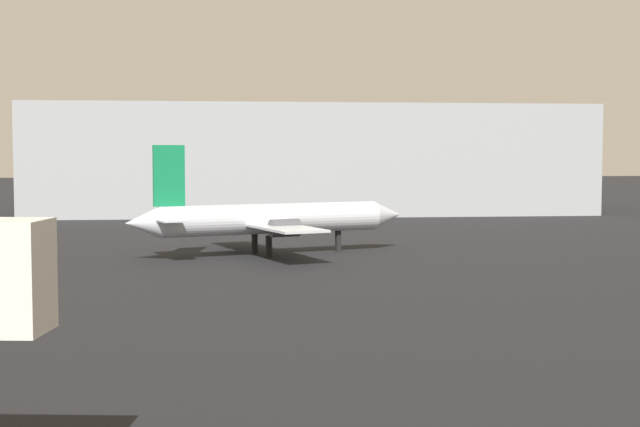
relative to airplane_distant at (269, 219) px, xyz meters
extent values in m
cylinder|color=silver|center=(0.27, 0.09, 0.00)|extent=(17.57, 7.91, 2.32)
cone|color=silver|center=(9.89, 3.36, 0.00)|extent=(3.16, 3.02, 2.32)
cone|color=silver|center=(-9.35, -3.17, 0.00)|extent=(3.16, 3.02, 2.32)
cube|color=silver|center=(-0.57, -0.19, -0.35)|extent=(8.81, 17.49, 0.18)
cube|color=silver|center=(-7.79, -2.65, 0.23)|extent=(3.68, 6.45, 0.12)
cube|color=#147F4C|center=(-7.44, -2.53, 3.40)|extent=(2.31, 0.97, 4.48)
cylinder|color=#4C4C54|center=(-1.12, 3.09, -0.46)|extent=(2.53, 1.97, 1.33)
cylinder|color=#4C4C54|center=(0.99, -3.14, -0.46)|extent=(2.53, 1.97, 1.33)
cube|color=black|center=(5.65, 1.92, -1.99)|extent=(0.47, 0.47, 1.66)
cube|color=black|center=(-1.05, 1.21, -1.99)|extent=(0.47, 0.47, 1.66)
cube|color=black|center=(-0.10, -1.59, -1.99)|extent=(0.47, 0.47, 1.66)
cube|color=#999EA3|center=(8.41, 52.99, 4.24)|extent=(72.10, 26.31, 14.11)
camera|label=1|loc=(-3.99, -69.36, 4.98)|focal=50.68mm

